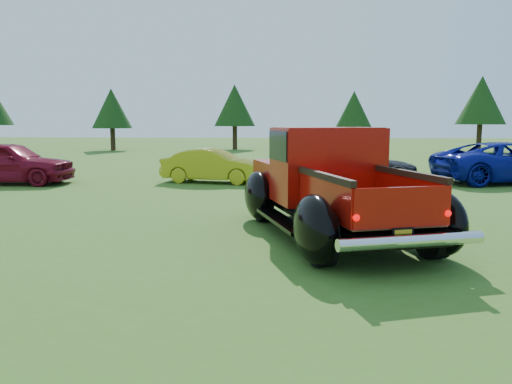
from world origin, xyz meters
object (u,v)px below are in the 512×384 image
at_px(show_car_red, 8,162).
at_px(show_car_yellow, 214,166).
at_px(show_car_grey, 356,165).
at_px(tree_east, 481,100).
at_px(pickup_truck, 326,183).
at_px(tree_mid_right, 354,110).
at_px(show_car_blue, 509,163).
at_px(tree_west, 112,109).
at_px(tree_mid_left, 235,105).

height_order(show_car_red, show_car_yellow, show_car_red).
height_order(show_car_red, show_car_grey, show_car_red).
distance_m(tree_east, show_car_red, 31.55).
distance_m(tree_east, pickup_truck, 30.87).
bearing_deg(tree_mid_right, show_car_grey, -97.03).
bearing_deg(show_car_red, tree_mid_right, -35.51).
xyz_separation_m(tree_mid_right, pickup_truck, (-4.16, -28.29, -2.01)).
bearing_deg(show_car_blue, show_car_red, 82.66).
height_order(tree_west, show_car_yellow, tree_west).
xyz_separation_m(tree_east, show_car_red, (-23.50, -20.85, -2.91)).
relative_size(tree_mid_left, show_car_grey, 1.16).
bearing_deg(show_car_red, show_car_yellow, -84.46).
height_order(tree_west, tree_mid_right, tree_west).
relative_size(tree_mid_right, show_car_red, 1.01).
bearing_deg(tree_west, pickup_truck, -63.11).
distance_m(tree_mid_left, show_car_grey, 22.41).
bearing_deg(tree_east, show_car_blue, -107.61).
height_order(tree_mid_left, show_car_red, tree_mid_left).
xyz_separation_m(tree_mid_right, show_car_blue, (2.82, -19.96, -2.26)).
bearing_deg(pickup_truck, tree_west, 99.80).
height_order(pickup_truck, show_car_blue, pickup_truck).
bearing_deg(tree_west, show_car_yellow, -61.71).
height_order(tree_west, show_car_red, tree_west).
distance_m(show_car_red, show_car_grey, 12.05).
distance_m(tree_west, tree_mid_right, 18.03).
xyz_separation_m(tree_mid_left, tree_east, (18.00, -1.50, 0.27)).
bearing_deg(show_car_yellow, tree_west, 39.00).
height_order(tree_mid_left, show_car_blue, tree_mid_left).
height_order(tree_mid_left, tree_mid_right, tree_mid_left).
relative_size(tree_west, tree_mid_right, 1.05).
height_order(pickup_truck, show_car_red, pickup_truck).
bearing_deg(show_car_yellow, show_car_red, 107.57).
bearing_deg(pickup_truck, show_car_grey, 61.21).
xyz_separation_m(tree_east, show_car_yellow, (-16.50, -20.01, -3.06)).
bearing_deg(tree_east, show_car_yellow, -129.51).
xyz_separation_m(pickup_truck, show_car_grey, (1.66, 8.02, -0.33)).
distance_m(show_car_yellow, show_car_grey, 5.01).
xyz_separation_m(show_car_red, show_car_yellow, (7.00, 0.84, -0.15)).
height_order(pickup_truck, show_car_yellow, pickup_truck).
relative_size(tree_east, show_car_red, 1.24).
distance_m(tree_west, tree_mid_left, 9.22).
xyz_separation_m(tree_mid_left, tree_mid_right, (9.00, -1.00, -0.41)).
relative_size(tree_mid_right, show_car_blue, 0.86).
bearing_deg(show_car_grey, tree_east, -21.12).
xyz_separation_m(tree_west, show_car_blue, (20.82, -18.96, -2.39)).
bearing_deg(tree_east, show_car_grey, -120.19).
distance_m(show_car_yellow, show_car_blue, 10.34).
xyz_separation_m(show_car_red, show_car_blue, (17.32, 1.39, -0.03)).
relative_size(tree_west, show_car_blue, 0.89).
distance_m(tree_east, show_car_yellow, 26.11).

